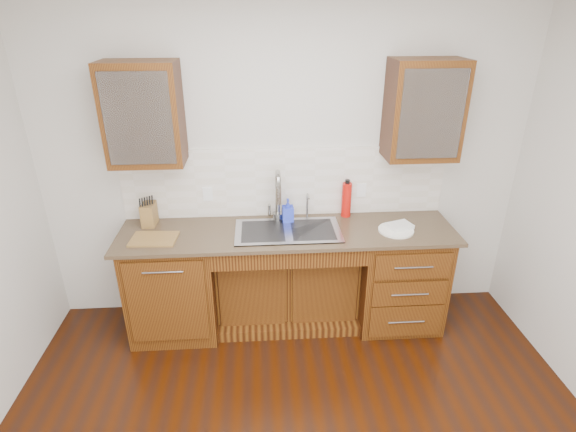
{
  "coord_description": "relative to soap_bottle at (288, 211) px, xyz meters",
  "views": [
    {
      "loc": [
        -0.22,
        -1.78,
        2.54
      ],
      "look_at": [
        0.0,
        1.4,
        1.05
      ],
      "focal_mm": 28.0,
      "sensor_mm": 36.0,
      "label": 1
    }
  ],
  "objects": [
    {
      "name": "cup_right_b",
      "position": [
        1.1,
        -0.01,
        0.76
      ],
      "size": [
        0.1,
        0.1,
        0.09
      ],
      "primitive_type": "imported",
      "rotation": [
        0.0,
        0.0,
        0.08
      ],
      "color": "white",
      "rests_on": "upper_cabinet_right"
    },
    {
      "name": "cup_right_a",
      "position": [
        0.94,
        -0.01,
        0.76
      ],
      "size": [
        0.12,
        0.12,
        0.09
      ],
      "primitive_type": "imported",
      "rotation": [
        0.0,
        0.0,
        -0.12
      ],
      "color": "silver",
      "rests_on": "upper_cabinet_right"
    },
    {
      "name": "wall_back",
      "position": [
        -0.01,
        0.21,
        0.34
      ],
      "size": [
        4.0,
        0.1,
        2.7
      ],
      "primitive_type": "cube",
      "color": "beige",
      "rests_on": "ground"
    },
    {
      "name": "knife_block",
      "position": [
        -1.13,
        0.02,
        -0.01
      ],
      "size": [
        0.11,
        0.17,
        0.18
      ],
      "primitive_type": "cube",
      "rotation": [
        0.0,
        0.0,
        -0.05
      ],
      "color": "brown",
      "rests_on": "countertop"
    },
    {
      "name": "countertop",
      "position": [
        -0.01,
        -0.17,
        -0.12
      ],
      "size": [
        2.7,
        0.65,
        0.03
      ],
      "primitive_type": "cube",
      "color": "#84705B",
      "rests_on": "base_cabinet_left"
    },
    {
      "name": "plate",
      "position": [
        0.85,
        -0.24,
        -0.09
      ],
      "size": [
        0.32,
        0.32,
        0.02
      ],
      "primitive_type": "cylinder",
      "rotation": [
        0.0,
        0.0,
        -0.13
      ],
      "color": "white",
      "rests_on": "countertop"
    },
    {
      "name": "upper_cabinet_right",
      "position": [
        1.04,
        -0.01,
        0.81
      ],
      "size": [
        0.55,
        0.34,
        0.75
      ],
      "primitive_type": "cube",
      "color": "#593014",
      "rests_on": "wall_back"
    },
    {
      "name": "outlet_left",
      "position": [
        -0.66,
        0.13,
        0.11
      ],
      "size": [
        0.08,
        0.01,
        0.12
      ],
      "primitive_type": "cube",
      "color": "white",
      "rests_on": "backsplash"
    },
    {
      "name": "base_cabinet_right",
      "position": [
        0.94,
        -0.15,
        -0.57
      ],
      "size": [
        0.7,
        0.62,
        0.88
      ],
      "primitive_type": "cube",
      "color": "#593014",
      "rests_on": "ground"
    },
    {
      "name": "sink",
      "position": [
        -0.01,
        -0.18,
        -0.19
      ],
      "size": [
        0.84,
        0.46,
        0.19
      ],
      "primitive_type": "cube",
      "color": "#9E9EA5",
      "rests_on": "countertop"
    },
    {
      "name": "filter_tap",
      "position": [
        0.17,
        0.06,
        0.02
      ],
      "size": [
        0.02,
        0.02,
        0.24
      ],
      "primitive_type": "cylinder",
      "color": "#999993",
      "rests_on": "countertop"
    },
    {
      "name": "base_cabinet_center",
      "position": [
        -0.01,
        -0.06,
        -0.66
      ],
      "size": [
        1.2,
        0.44,
        0.7
      ],
      "primitive_type": "cube",
      "color": "#593014",
      "rests_on": "ground"
    },
    {
      "name": "backsplash",
      "position": [
        -0.01,
        0.15,
        0.19
      ],
      "size": [
        2.7,
        0.02,
        0.59
      ],
      "primitive_type": "cube",
      "color": "beige",
      "rests_on": "wall_back"
    },
    {
      "name": "cup_left_b",
      "position": [
        -0.99,
        -0.01,
        0.77
      ],
      "size": [
        0.11,
        0.11,
        0.1
      ],
      "primitive_type": "imported",
      "rotation": [
        0.0,
        0.0,
        -0.03
      ],
      "color": "silver",
      "rests_on": "upper_cabinet_left"
    },
    {
      "name": "soap_bottle",
      "position": [
        0.0,
        0.0,
        0.0
      ],
      "size": [
        0.09,
        0.1,
        0.2
      ],
      "primitive_type": "imported",
      "rotation": [
        0.0,
        0.0,
        0.05
      ],
      "color": "blue",
      "rests_on": "countertop"
    },
    {
      "name": "cutting_board",
      "position": [
        -1.05,
        -0.25,
        -0.09
      ],
      "size": [
        0.36,
        0.26,
        0.02
      ],
      "primitive_type": "cube",
      "rotation": [
        0.0,
        0.0,
        -0.06
      ],
      "color": "#A77A46",
      "rests_on": "countertop"
    },
    {
      "name": "dish_towel",
      "position": [
        0.89,
        -0.2,
        -0.07
      ],
      "size": [
        0.22,
        0.19,
        0.03
      ],
      "primitive_type": "cube",
      "rotation": [
        0.0,
        0.0,
        0.33
      ],
      "color": "white",
      "rests_on": "plate"
    },
    {
      "name": "cup_left_a",
      "position": [
        -1.19,
        -0.01,
        0.76
      ],
      "size": [
        0.14,
        0.14,
        0.1
      ],
      "primitive_type": "imported",
      "rotation": [
        0.0,
        0.0,
        0.11
      ],
      "color": "silver",
      "rests_on": "upper_cabinet_left"
    },
    {
      "name": "upper_cabinet_left",
      "position": [
        -1.06,
        -0.01,
        0.81
      ],
      "size": [
        0.55,
        0.34,
        0.75
      ],
      "primitive_type": "cube",
      "color": "#593014",
      "rests_on": "wall_back"
    },
    {
      "name": "outlet_right",
      "position": [
        0.64,
        0.13,
        0.11
      ],
      "size": [
        0.08,
        0.01,
        0.12
      ],
      "primitive_type": "cube",
      "color": "white",
      "rests_on": "backsplash"
    },
    {
      "name": "water_bottle",
      "position": [
        0.5,
        0.08,
        0.05
      ],
      "size": [
        0.1,
        0.1,
        0.3
      ],
      "primitive_type": "cylinder",
      "rotation": [
        0.0,
        0.0,
        0.31
      ],
      "color": "red",
      "rests_on": "countertop"
    },
    {
      "name": "base_cabinet_left",
      "position": [
        -0.96,
        -0.15,
        -0.57
      ],
      "size": [
        0.7,
        0.62,
        0.88
      ],
      "primitive_type": "cube",
      "color": "#593014",
      "rests_on": "ground"
    },
    {
      "name": "faucet",
      "position": [
        -0.08,
        0.05,
        0.1
      ],
      "size": [
        0.04,
        0.04,
        0.4
      ],
      "primitive_type": "cylinder",
      "color": "#999993",
      "rests_on": "countertop"
    }
  ]
}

